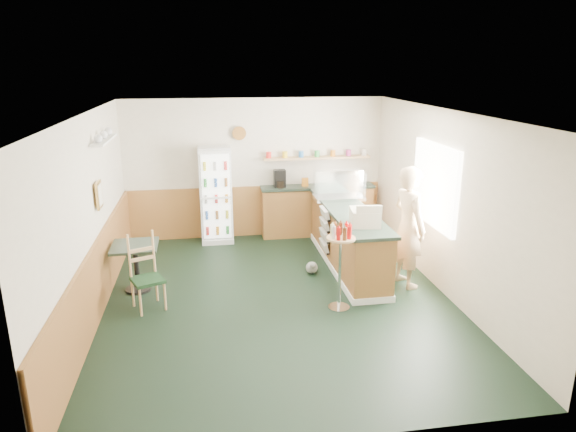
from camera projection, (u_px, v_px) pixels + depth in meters
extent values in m
plane|color=black|center=(277.00, 299.00, 7.55)|extent=(6.00, 6.00, 0.00)
cube|color=beige|center=(255.00, 168.00, 10.01)|extent=(5.00, 0.02, 2.70)
cube|color=beige|center=(89.00, 219.00, 6.78)|extent=(0.02, 6.00, 2.70)
cube|color=beige|center=(445.00, 203.00, 7.54)|extent=(0.02, 6.00, 2.70)
cube|color=silver|center=(276.00, 112.00, 6.77)|extent=(5.00, 6.00, 0.02)
cube|color=#A37634|center=(256.00, 211.00, 10.21)|extent=(4.98, 0.05, 1.00)
cube|color=#A37634|center=(99.00, 278.00, 7.03)|extent=(0.05, 5.98, 1.00)
cube|color=white|center=(435.00, 185.00, 7.76)|extent=(0.06, 1.45, 1.25)
cube|color=#BC9046|center=(99.00, 195.00, 7.20)|extent=(0.03, 0.32, 0.38)
cube|color=white|center=(104.00, 140.00, 7.48)|extent=(0.18, 1.20, 0.03)
cylinder|color=brown|center=(239.00, 133.00, 9.69)|extent=(0.26, 0.04, 0.26)
cube|color=#A37634|center=(347.00, 239.00, 8.63)|extent=(0.60, 2.95, 0.95)
cube|color=white|center=(347.00, 263.00, 8.76)|extent=(0.64, 2.97, 0.10)
cube|color=#28372B|center=(348.00, 210.00, 8.49)|extent=(0.68, 3.01, 0.05)
cube|color=#A37634|center=(317.00, 212.00, 10.24)|extent=(2.20, 0.38, 0.95)
cube|color=#28372B|center=(317.00, 187.00, 10.10)|extent=(2.24, 0.42, 0.05)
cube|color=tan|center=(317.00, 158.00, 10.01)|extent=(2.10, 0.22, 0.04)
cube|color=black|center=(280.00, 178.00, 9.93)|extent=(0.22, 0.18, 0.34)
cylinder|color=#B2664C|center=(269.00, 155.00, 9.84)|extent=(0.10, 0.10, 0.12)
cylinder|color=#B2664C|center=(285.00, 155.00, 9.89)|extent=(0.10, 0.10, 0.12)
cylinder|color=#B2664C|center=(301.00, 154.00, 9.94)|extent=(0.10, 0.10, 0.12)
cylinder|color=#B2664C|center=(317.00, 154.00, 9.99)|extent=(0.10, 0.10, 0.12)
cylinder|color=#B2664C|center=(333.00, 153.00, 10.03)|extent=(0.10, 0.10, 0.12)
cylinder|color=#B2664C|center=(349.00, 153.00, 10.08)|extent=(0.10, 0.10, 0.12)
cylinder|color=#B2664C|center=(364.00, 152.00, 10.13)|extent=(0.10, 0.10, 0.12)
cube|color=silver|center=(216.00, 194.00, 9.79)|extent=(0.60, 0.43, 1.83)
cube|color=white|center=(216.00, 197.00, 9.57)|extent=(0.51, 0.02, 1.62)
cube|color=silver|center=(216.00, 198.00, 9.51)|extent=(0.54, 0.02, 1.67)
cube|color=silver|center=(339.00, 197.00, 9.08)|extent=(0.87, 0.45, 0.06)
cube|color=silver|center=(339.00, 184.00, 9.01)|extent=(0.85, 0.43, 0.43)
cube|color=beige|center=(365.00, 217.00, 7.61)|extent=(0.48, 0.50, 0.24)
imported|color=tan|center=(409.00, 227.00, 7.78)|extent=(0.57, 0.71, 1.88)
cylinder|color=silver|center=(339.00, 307.00, 7.26)|extent=(0.31, 0.31, 0.02)
cylinder|color=silver|center=(340.00, 273.00, 7.11)|extent=(0.04, 0.04, 1.03)
cylinder|color=tan|center=(341.00, 238.00, 6.96)|extent=(0.40, 0.40, 0.03)
cylinder|color=red|center=(350.00, 231.00, 6.95)|extent=(0.05, 0.05, 0.18)
cylinder|color=red|center=(346.00, 229.00, 7.02)|extent=(0.05, 0.05, 0.18)
cylinder|color=red|center=(341.00, 228.00, 7.05)|extent=(0.05, 0.05, 0.18)
cylinder|color=red|center=(335.00, 229.00, 7.02)|extent=(0.05, 0.05, 0.18)
cylinder|color=red|center=(332.00, 231.00, 6.96)|extent=(0.05, 0.05, 0.18)
cylinder|color=red|center=(334.00, 233.00, 6.88)|extent=(0.05, 0.05, 0.18)
cylinder|color=red|center=(339.00, 234.00, 6.83)|extent=(0.05, 0.05, 0.18)
cylinder|color=red|center=(345.00, 234.00, 6.82)|extent=(0.05, 0.05, 0.18)
cylinder|color=red|center=(349.00, 233.00, 6.87)|extent=(0.05, 0.05, 0.18)
cube|color=black|center=(325.00, 249.00, 8.82)|extent=(0.05, 0.48, 0.03)
cube|color=silver|center=(324.00, 246.00, 8.80)|extent=(0.09, 0.43, 0.16)
cube|color=black|center=(325.00, 239.00, 8.76)|extent=(0.05, 0.48, 0.03)
cube|color=silver|center=(324.00, 235.00, 8.74)|extent=(0.09, 0.43, 0.16)
cube|color=black|center=(325.00, 228.00, 8.71)|extent=(0.05, 0.48, 0.03)
cube|color=silver|center=(324.00, 224.00, 8.68)|extent=(0.09, 0.43, 0.16)
cube|color=black|center=(326.00, 217.00, 8.65)|extent=(0.05, 0.48, 0.03)
cube|color=silver|center=(325.00, 213.00, 8.63)|extent=(0.09, 0.43, 0.16)
cylinder|color=black|center=(139.00, 289.00, 7.82)|extent=(0.38, 0.38, 0.04)
cylinder|color=black|center=(137.00, 268.00, 7.72)|extent=(0.08, 0.08, 0.67)
cube|color=#28372B|center=(135.00, 246.00, 7.62)|extent=(0.68, 0.68, 0.04)
cube|color=black|center=(148.00, 280.00, 7.13)|extent=(0.53, 0.53, 0.05)
cylinder|color=tan|center=(135.00, 301.00, 7.01)|extent=(0.03, 0.03, 0.42)
cylinder|color=tan|center=(160.00, 299.00, 7.06)|extent=(0.03, 0.03, 0.42)
cylinder|color=tan|center=(138.00, 290.00, 7.33)|extent=(0.03, 0.03, 0.42)
cylinder|color=tan|center=(162.00, 289.00, 7.39)|extent=(0.03, 0.03, 0.42)
cube|color=tan|center=(147.00, 254.00, 7.21)|extent=(0.35, 0.18, 0.65)
sphere|color=gray|center=(312.00, 268.00, 8.43)|extent=(0.19, 0.19, 0.19)
sphere|color=gray|center=(313.00, 265.00, 8.32)|extent=(0.12, 0.12, 0.12)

